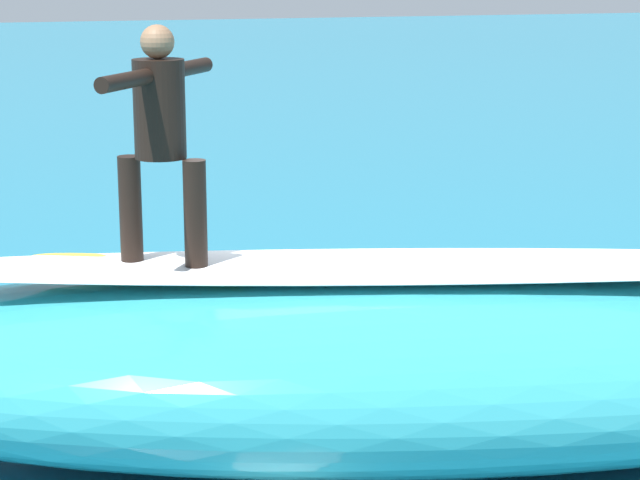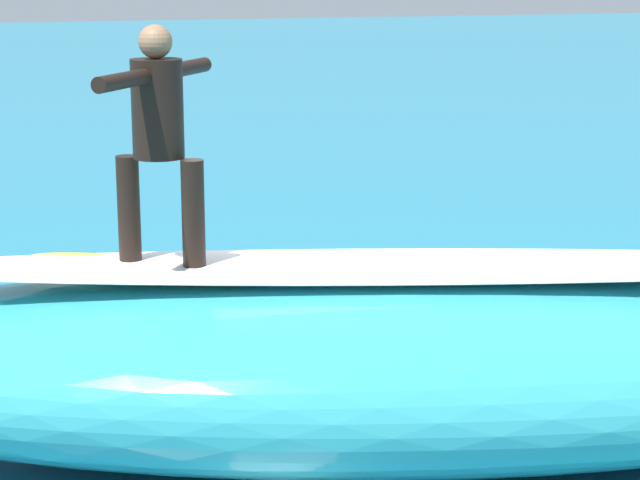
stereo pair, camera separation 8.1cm
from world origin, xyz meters
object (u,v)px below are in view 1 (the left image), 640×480
object	(u,v)px
surfer_riding	(160,127)
surfboard_paddling	(427,305)
surfboard_riding	(164,268)
surfer_paddling	(438,288)

from	to	relation	value
surfer_riding	surfboard_paddling	xyz separation A→B (m)	(-3.20, -2.79, -2.36)
surfer_riding	surfboard_paddling	distance (m)	4.86
surfboard_riding	surfer_paddling	bearing A→B (deg)	-103.36
surfer_riding	surfboard_paddling	size ratio (longest dim) A/B	0.86
surfer_riding	surfer_paddling	size ratio (longest dim) A/B	0.98
surfboard_paddling	surfer_paddling	world-z (taller)	surfer_paddling
surfboard_riding	surfboard_paddling	xyz separation A→B (m)	(-3.20, -2.79, -1.35)
surfboard_riding	surfer_paddling	distance (m)	4.52
surfboard_riding	surfer_riding	xyz separation A→B (m)	(0.00, 0.00, 1.01)
surfer_riding	surfer_paddling	xyz separation A→B (m)	(-3.33, -2.82, -2.19)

